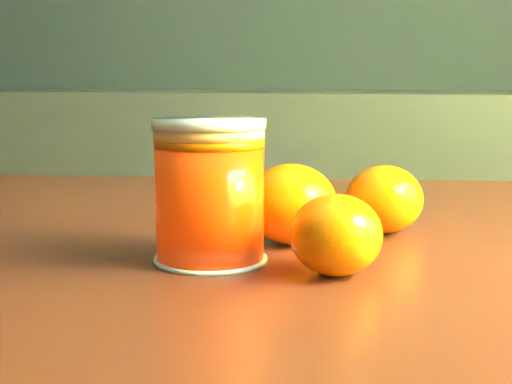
% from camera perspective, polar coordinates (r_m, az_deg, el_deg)
% --- Properties ---
extents(kitchen_counter, '(3.15, 0.60, 0.90)m').
position_cam_1_polar(kitchen_counter, '(2.20, -8.84, -3.79)').
color(kitchen_counter, '#4C4B51').
rests_on(kitchen_counter, ground).
extents(table, '(1.21, 0.96, 0.81)m').
position_cam_1_polar(table, '(0.59, 2.24, -14.07)').
color(table, '#5C2517').
rests_on(table, ground).
extents(juice_glass, '(0.08, 0.08, 0.10)m').
position_cam_1_polar(juice_glass, '(0.50, -3.72, 0.02)').
color(juice_glass, '#FF3605').
rests_on(juice_glass, table).
extents(orange_front, '(0.09, 0.09, 0.06)m').
position_cam_1_polar(orange_front, '(0.55, 2.82, -0.97)').
color(orange_front, orange).
rests_on(orange_front, table).
extents(orange_back, '(0.08, 0.08, 0.06)m').
position_cam_1_polar(orange_back, '(0.60, 10.22, -0.57)').
color(orange_back, orange).
rests_on(orange_back, table).
extents(orange_extra, '(0.08, 0.08, 0.05)m').
position_cam_1_polar(orange_extra, '(0.47, 6.42, -3.42)').
color(orange_extra, orange).
rests_on(orange_extra, table).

